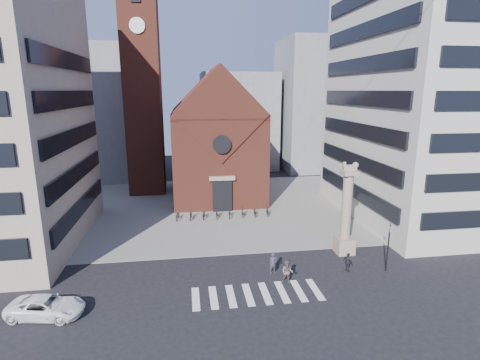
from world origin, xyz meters
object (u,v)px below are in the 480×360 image
traffic_light (388,246)px  pedestrian_0 (273,263)px  white_car (46,307)px  pedestrian_1 (287,272)px  lion_column (346,218)px  scooter_0 (178,216)px  pedestrian_2 (348,262)px

traffic_light → pedestrian_0: size_ratio=2.41×
white_car → pedestrian_0: pedestrian_0 is taller
pedestrian_0 → traffic_light: bearing=-5.3°
pedestrian_1 → lion_column: bearing=60.5°
lion_column → pedestrian_1: (-6.79, -4.75, -2.51)m
white_car → scooter_0: (8.45, 18.12, -0.13)m
pedestrian_1 → scooter_0: size_ratio=0.98×
white_car → traffic_light: bearing=-74.3°
pedestrian_2 → lion_column: bearing=-42.6°
traffic_light → scooter_0: (-17.53, 15.43, -1.73)m
lion_column → pedestrian_1: bearing=-145.0°
pedestrian_1 → traffic_light: bearing=30.4°
lion_column → scooter_0: size_ratio=4.46×
traffic_light → pedestrian_2: size_ratio=2.63×
pedestrian_1 → scooter_0: (-8.75, 16.19, -0.39)m
traffic_light → pedestrian_1: traffic_light is taller
traffic_light → pedestrian_2: traffic_light is taller
pedestrian_0 → pedestrian_1: size_ratio=0.94×
lion_column → white_car: lion_column is taller
scooter_0 → pedestrian_0: bearing=-53.5°
traffic_light → scooter_0: traffic_light is taller
lion_column → white_car: bearing=-164.4°
white_car → pedestrian_0: (16.49, 3.71, 0.20)m
pedestrian_0 → pedestrian_2: size_ratio=1.09×
lion_column → scooter_0: (-15.54, 11.43, -2.90)m
pedestrian_0 → scooter_0: pedestrian_0 is taller
white_car → pedestrian_1: size_ratio=2.61×
traffic_light → white_car: (-25.98, -2.68, -1.60)m
lion_column → pedestrian_0: (-7.51, -2.97, -2.56)m
traffic_light → pedestrian_0: 9.65m
traffic_light → pedestrian_1: bearing=-175.1°
pedestrian_1 → pedestrian_0: bearing=137.4°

